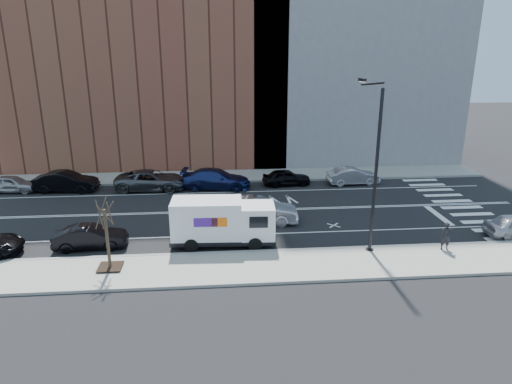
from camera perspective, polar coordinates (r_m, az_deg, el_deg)
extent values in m
plane|color=black|center=(32.08, -2.23, -2.35)|extent=(120.00, 120.00, 0.00)
cube|color=gray|center=(23.98, -1.18, -9.41)|extent=(44.00, 3.60, 0.15)
cube|color=gray|center=(40.43, -2.85, 2.03)|extent=(44.00, 3.60, 0.15)
cube|color=gray|center=(25.59, -1.45, -7.55)|extent=(44.00, 0.25, 0.17)
cube|color=gray|center=(38.69, -2.74, 1.33)|extent=(44.00, 0.25, 0.17)
cube|color=brown|center=(46.17, -13.86, 17.25)|extent=(26.00, 10.00, 22.00)
cube|color=slate|center=(47.64, 12.05, 19.78)|extent=(20.00, 10.00, 26.00)
cylinder|color=black|center=(25.05, 14.74, 2.07)|extent=(0.18, 0.18, 9.00)
cylinder|color=black|center=(26.54, 13.99, -7.11)|extent=(0.44, 0.44, 0.20)
sphere|color=black|center=(24.27, 15.57, 12.23)|extent=(0.20, 0.20, 0.20)
cylinder|color=black|center=(25.85, 14.29, 12.97)|extent=(0.11, 3.49, 0.48)
cube|color=black|center=(27.46, 13.15, 13.51)|extent=(0.25, 0.80, 0.18)
cube|color=#FFF2CC|center=(27.46, 13.13, 13.30)|extent=(0.18, 0.55, 0.03)
cube|color=black|center=(24.88, -17.75, -8.87)|extent=(1.20, 1.20, 0.04)
cylinder|color=#382B1E|center=(24.26, -18.09, -5.65)|extent=(0.16, 0.16, 3.20)
cylinder|color=#382B1E|center=(23.70, -17.82, -2.53)|extent=(0.06, 0.80, 1.44)
cylinder|color=#382B1E|center=(23.95, -18.10, -2.34)|extent=(0.81, 0.31, 1.19)
cylinder|color=#382B1E|center=(23.94, -18.80, -2.43)|extent=(0.58, 0.76, 1.50)
cylinder|color=#382B1E|center=(23.67, -18.96, -2.67)|extent=(0.47, 0.61, 1.37)
cylinder|color=#382B1E|center=(23.52, -18.35, -2.74)|extent=(0.72, 0.29, 1.13)
cube|color=black|center=(26.69, -4.25, -5.69)|extent=(5.93, 2.24, 0.28)
cube|color=silver|center=(26.30, 0.23, -3.56)|extent=(1.98, 2.11, 1.89)
cube|color=black|center=(26.25, 2.33, -2.95)|extent=(0.14, 1.74, 0.90)
cube|color=black|center=(25.24, 0.33, -3.81)|extent=(1.04, 0.08, 0.66)
cube|color=black|center=(27.16, 0.13, -2.21)|extent=(1.04, 0.08, 0.66)
cube|color=black|center=(26.71, 2.21, -5.41)|extent=(0.23, 1.89, 0.33)
cube|color=silver|center=(26.27, -6.17, -3.25)|extent=(4.05, 2.25, 2.17)
cube|color=#47198C|center=(25.24, -6.32, -3.81)|extent=(1.32, 0.08, 0.52)
cube|color=orange|center=(25.19, -4.61, -3.79)|extent=(0.85, 0.06, 0.52)
cube|color=#47198C|center=(27.21, -6.04, -2.17)|extent=(1.32, 0.08, 0.52)
cube|color=orange|center=(27.17, -4.45, -2.16)|extent=(0.85, 0.06, 0.52)
cylinder|color=black|center=(25.84, -0.10, -6.53)|extent=(0.80, 0.30, 0.79)
cylinder|color=black|center=(27.56, -0.26, -4.91)|extent=(0.80, 0.30, 0.79)
cylinder|color=black|center=(25.96, -8.08, -6.60)|extent=(0.80, 0.30, 0.79)
cylinder|color=black|center=(27.68, -7.72, -4.99)|extent=(0.80, 0.30, 0.79)
imported|color=#A1A1A5|center=(40.77, -28.20, 0.91)|extent=(4.07, 1.86, 1.35)
imported|color=black|center=(39.10, -22.65, 1.21)|extent=(4.98, 2.07, 1.60)
imported|color=#494C51|center=(37.48, -12.96, 1.45)|extent=(5.78, 2.91, 1.57)
imported|color=navy|center=(36.98, -5.01, 1.65)|extent=(5.76, 2.96, 1.60)
imported|color=black|center=(37.79, 3.82, 1.83)|extent=(4.06, 1.89, 1.35)
imported|color=#ADADB1|center=(38.84, 12.02, 1.97)|extent=(4.38, 1.76, 1.42)
imported|color=silver|center=(29.66, 0.41, -2.34)|extent=(5.18, 2.30, 1.65)
imported|color=black|center=(27.70, -19.97, -5.32)|extent=(4.14, 1.68, 1.34)
imported|color=black|center=(27.55, 22.67, -5.14)|extent=(0.63, 0.46, 1.60)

